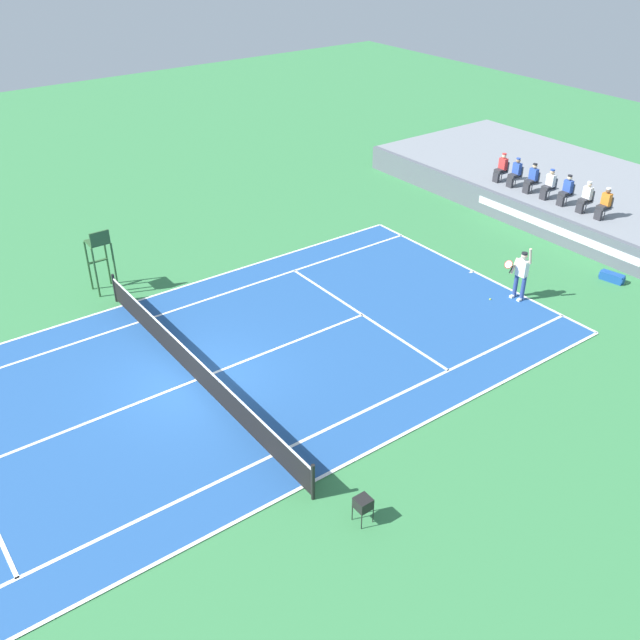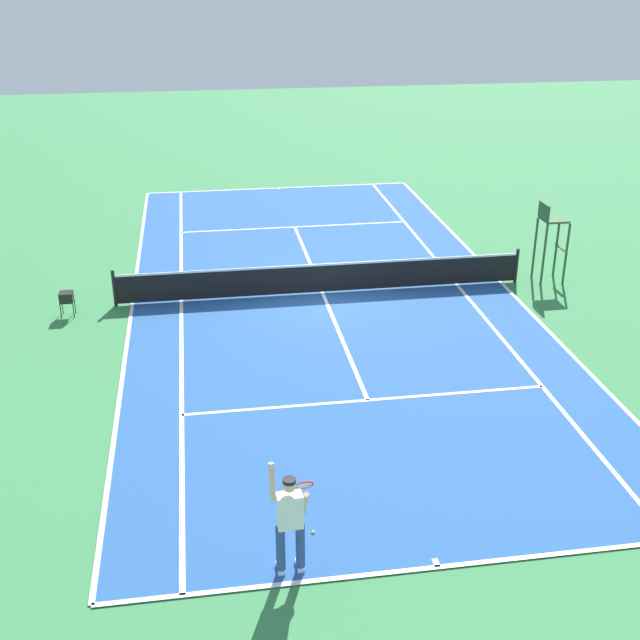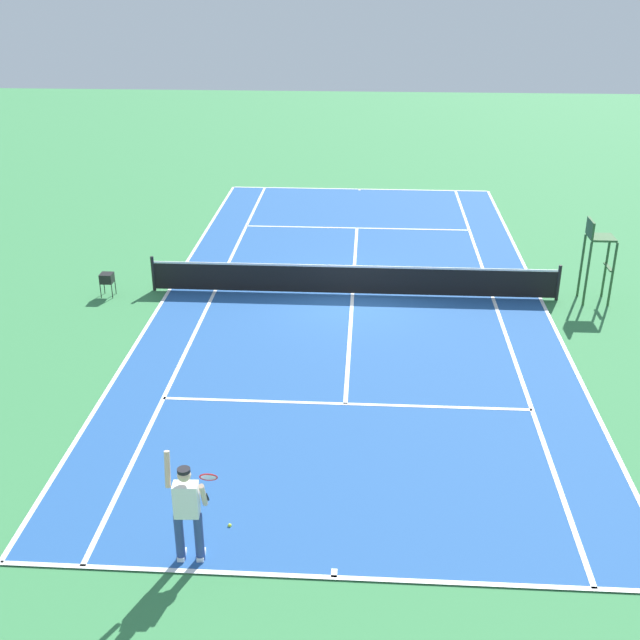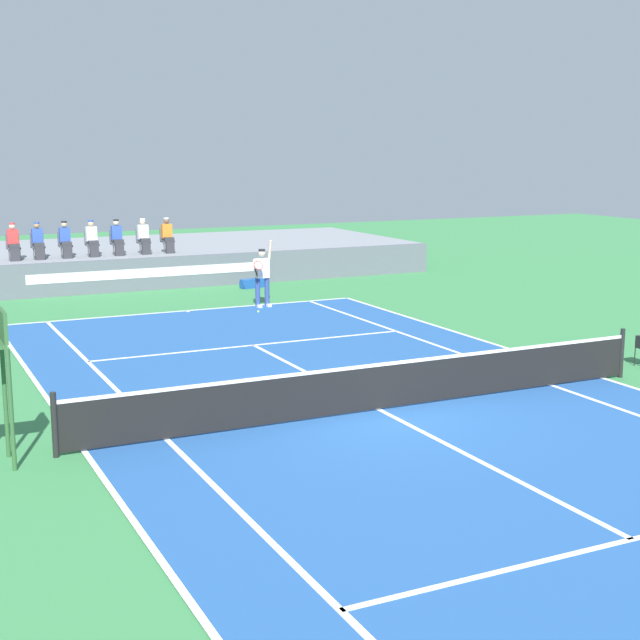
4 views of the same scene
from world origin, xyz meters
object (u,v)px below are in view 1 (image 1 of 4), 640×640
(equipment_bag, at_px, (612,277))
(spectator_seated_0, at_px, (501,168))
(umpire_chair, at_px, (100,252))
(spectator_seated_5, at_px, (586,197))
(spectator_seated_4, at_px, (566,191))
(spectator_seated_2, at_px, (532,179))
(tennis_player, at_px, (521,274))
(spectator_seated_1, at_px, (515,173))
(ball_hopper, at_px, (363,503))
(tennis_ball, at_px, (490,299))
(spectator_seated_6, at_px, (604,204))
(spectator_seated_3, at_px, (549,185))

(equipment_bag, bearing_deg, spectator_seated_0, 162.87)
(umpire_chair, bearing_deg, spectator_seated_5, 67.91)
(spectator_seated_0, distance_m, umpire_chair, 18.07)
(spectator_seated_4, bearing_deg, spectator_seated_2, 180.00)
(spectator_seated_2, relative_size, spectator_seated_4, 1.00)
(tennis_player, relative_size, equipment_bag, 2.21)
(spectator_seated_5, height_order, equipment_bag, spectator_seated_5)
(spectator_seated_1, relative_size, spectator_seated_5, 1.00)
(spectator_seated_0, height_order, ball_hopper, spectator_seated_0)
(spectator_seated_0, xyz_separation_m, tennis_ball, (6.02, -7.12, -1.70))
(spectator_seated_1, height_order, spectator_seated_6, same)
(spectator_seated_3, height_order, equipment_bag, spectator_seated_3)
(spectator_seated_2, distance_m, spectator_seated_6, 3.64)
(spectator_seated_0, bearing_deg, spectator_seated_3, 0.00)
(spectator_seated_2, xyz_separation_m, spectator_seated_4, (1.80, 0.00, 0.00))
(spectator_seated_3, height_order, umpire_chair, umpire_chair)
(spectator_seated_6, relative_size, equipment_bag, 1.34)
(spectator_seated_1, bearing_deg, spectator_seated_3, 0.00)
(spectator_seated_0, relative_size, spectator_seated_3, 1.00)
(spectator_seated_5, distance_m, tennis_ball, 7.48)
(tennis_player, xyz_separation_m, ball_hopper, (4.82, -11.08, -0.42))
(spectator_seated_3, bearing_deg, spectator_seated_1, 180.00)
(spectator_seated_4, relative_size, tennis_player, 0.61)
(spectator_seated_3, distance_m, spectator_seated_6, 2.72)
(tennis_player, xyz_separation_m, tennis_ball, (-0.49, -0.86, -0.96))
(spectator_seated_3, xyz_separation_m, ball_hopper, (8.68, -17.34, -1.17))
(spectator_seated_1, bearing_deg, equipment_bag, -18.99)
(spectator_seated_3, bearing_deg, equipment_bag, -25.13)
(spectator_seated_3, xyz_separation_m, spectator_seated_6, (2.72, 0.00, 0.00))
(spectator_seated_2, bearing_deg, equipment_bag, -21.66)
(spectator_seated_0, distance_m, spectator_seated_4, 3.53)
(spectator_seated_3, distance_m, ball_hopper, 19.43)
(spectator_seated_4, height_order, spectator_seated_5, same)
(spectator_seated_1, height_order, spectator_seated_3, same)
(tennis_player, relative_size, ball_hopper, 2.98)
(spectator_seated_5, xyz_separation_m, tennis_player, (2.02, -6.26, -0.74))
(umpire_chair, bearing_deg, ball_hopper, 2.06)
(spectator_seated_0, height_order, tennis_ball, spectator_seated_0)
(spectator_seated_4, xyz_separation_m, spectator_seated_5, (0.96, 0.00, 0.00))
(spectator_seated_2, height_order, spectator_seated_3, same)
(spectator_seated_2, relative_size, spectator_seated_3, 1.00)
(spectator_seated_4, height_order, ball_hopper, spectator_seated_4)
(spectator_seated_0, bearing_deg, umpire_chair, -98.79)
(spectator_seated_0, relative_size, ball_hopper, 1.81)
(spectator_seated_4, xyz_separation_m, umpire_chair, (-6.29, -17.85, -0.18))
(spectator_seated_1, distance_m, umpire_chair, 18.21)
(tennis_ball, distance_m, equipment_bag, 5.04)
(spectator_seated_6, distance_m, umpire_chair, 19.62)
(spectator_seated_0, xyz_separation_m, ball_hopper, (11.32, -17.34, -1.17))
(spectator_seated_3, distance_m, tennis_ball, 8.06)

